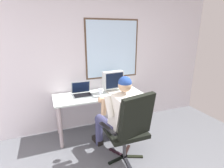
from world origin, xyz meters
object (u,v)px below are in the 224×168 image
(desk, at_px, (99,101))
(crt_monitor, at_px, (113,81))
(laptop, at_px, (82,92))
(person_seated, at_px, (119,113))
(office_chair, at_px, (130,125))
(wine_glass, at_px, (101,91))

(desk, xyz_separation_m, crt_monitor, (0.30, 0.06, 0.34))
(desk, height_order, laptop, laptop)
(person_seated, distance_m, crt_monitor, 0.80)
(office_chair, xyz_separation_m, wine_glass, (-0.17, 0.80, 0.25))
(desk, xyz_separation_m, laptop, (-0.29, 0.08, 0.19))
(office_chair, height_order, crt_monitor, crt_monitor)
(desk, xyz_separation_m, wine_glass, (-0.01, -0.13, 0.23))
(person_seated, xyz_separation_m, laptop, (-0.39, 0.74, 0.15))
(office_chair, height_order, laptop, office_chair)
(office_chair, relative_size, laptop, 3.27)
(desk, bearing_deg, person_seated, -80.81)
(crt_monitor, xyz_separation_m, wine_glass, (-0.30, -0.19, -0.11))
(laptop, bearing_deg, crt_monitor, -2.60)
(crt_monitor, height_order, laptop, crt_monitor)
(office_chair, bearing_deg, wine_glass, 101.79)
(office_chair, relative_size, wine_glass, 7.23)
(office_chair, bearing_deg, laptop, 113.79)
(person_seated, xyz_separation_m, wine_glass, (-0.11, 0.52, 0.19))
(office_chair, xyz_separation_m, person_seated, (-0.06, 0.28, 0.06))
(person_seated, bearing_deg, crt_monitor, 75.01)
(laptop, distance_m, wine_glass, 0.35)
(office_chair, xyz_separation_m, laptop, (-0.45, 1.02, 0.21))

